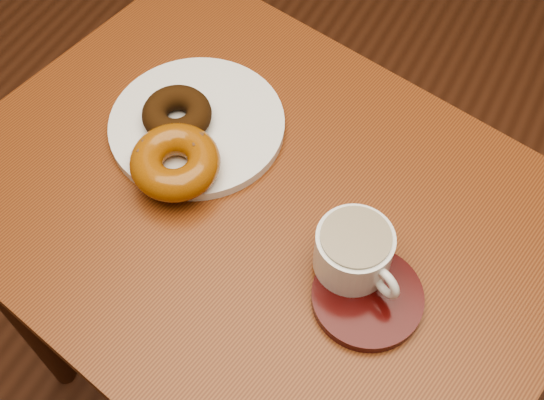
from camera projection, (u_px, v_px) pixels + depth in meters
The scene contains 8 objects.
ground at pixel (337, 321), 1.68m from camera, with size 6.00×6.00×0.00m, color #532B1A.
cafe_table at pixel (260, 247), 1.03m from camera, with size 0.94×0.78×0.79m.
donut_plate at pixel (197, 125), 0.99m from camera, with size 0.26×0.26×0.02m, color white.
donut_cinnamon at pixel (177, 114), 0.97m from camera, with size 0.10×0.10×0.04m, color #311B09.
donut_caramel at pixel (175, 162), 0.92m from camera, with size 0.14×0.14×0.05m.
saucer at pixel (367, 297), 0.84m from camera, with size 0.14×0.14×0.01m, color #370807.
coffee_cup at pixel (354, 251), 0.83m from camera, with size 0.12×0.10×0.07m.
teaspoon at pixel (346, 227), 0.88m from camera, with size 0.04×0.10×0.01m.
Camera 1 is at (0.17, -0.66, 1.57)m, focal length 45.00 mm.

